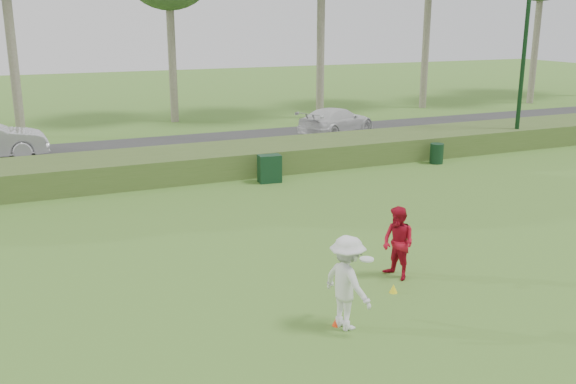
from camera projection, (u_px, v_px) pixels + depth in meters
name	position (u px, v px, depth m)	size (l,w,h in m)	color
ground	(364.00, 299.00, 13.30)	(120.00, 120.00, 0.00)	#3F7125
reed_strip	(203.00, 162.00, 23.81)	(80.00, 3.00, 0.90)	#3E5B24
park_road	(171.00, 148.00, 28.34)	(80.00, 6.00, 0.06)	#2D2D2D
lamp_post	(527.00, 18.00, 26.92)	(0.70, 0.70, 8.18)	black
player_white	(347.00, 283.00, 11.86)	(0.99, 1.29, 1.81)	silver
player_red	(398.00, 243.00, 14.17)	(0.80, 0.62, 1.64)	#AA0E22
cone_orange	(337.00, 321.00, 12.13)	(0.17, 0.17, 0.19)	#FA390D
cone_yellow	(393.00, 288.00, 13.59)	(0.18, 0.18, 0.19)	yellow
utility_cabinet	(270.00, 169.00, 22.58)	(0.78, 0.49, 0.98)	#10321C
trash_bin	(437.00, 153.00, 25.51)	(0.53, 0.53, 0.80)	black
car_right	(336.00, 121.00, 31.48)	(1.83, 4.50, 1.31)	silver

